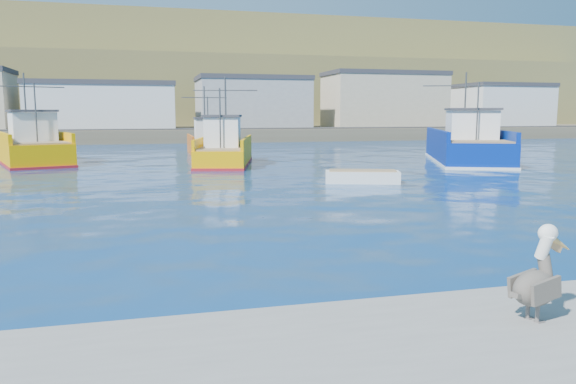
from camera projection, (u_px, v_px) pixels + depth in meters
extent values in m
plane|color=navy|center=(380.00, 272.00, 12.81)|extent=(260.00, 260.00, 0.00)
cube|color=brown|center=(179.00, 133.00, 81.71)|extent=(160.00, 30.00, 1.60)
cube|color=brown|center=(169.00, 100.00, 105.91)|extent=(180.00, 40.00, 14.00)
cube|color=brown|center=(164.00, 80.00, 124.39)|extent=(200.00, 40.00, 24.00)
cube|color=#2D2D2D|center=(184.00, 129.00, 71.05)|extent=(150.00, 5.00, 0.10)
cube|color=silver|center=(103.00, 108.00, 73.94)|extent=(18.00, 11.00, 5.50)
cube|color=#333338|center=(102.00, 84.00, 73.52)|extent=(18.36, 11.22, 0.60)
cube|color=gray|center=(252.00, 104.00, 78.84)|extent=(15.00, 10.00, 6.50)
cube|color=#333338|center=(252.00, 79.00, 78.35)|extent=(15.30, 10.20, 0.60)
cube|color=tan|center=(384.00, 101.00, 83.74)|extent=(17.00, 9.00, 7.50)
cube|color=#333338|center=(384.00, 74.00, 83.18)|extent=(17.34, 9.18, 0.60)
cube|color=silver|center=(500.00, 107.00, 88.82)|extent=(13.00, 10.00, 6.00)
cube|color=#333338|center=(501.00, 86.00, 88.36)|extent=(13.26, 10.20, 0.60)
cube|color=#E89D00|center=(31.00, 152.00, 41.41)|extent=(7.51, 12.78, 1.58)
cube|color=#E89D00|center=(57.00, 136.00, 42.25)|extent=(3.81, 11.40, 0.70)
cube|color=#E89D00|center=(1.00, 137.00, 40.25)|extent=(3.81, 11.40, 0.70)
cube|color=maroon|center=(31.00, 162.00, 41.51)|extent=(7.66, 13.04, 0.25)
cube|color=#8C7251|center=(30.00, 140.00, 41.29)|extent=(7.05, 12.22, 0.10)
cube|color=white|center=(33.00, 127.00, 39.62)|extent=(3.61, 3.74, 2.00)
cube|color=#333338|center=(32.00, 111.00, 39.47)|extent=(3.91, 4.15, 0.15)
cylinder|color=#4C4C4C|center=(25.00, 107.00, 41.97)|extent=(0.15, 0.15, 5.00)
cylinder|color=#4C4C4C|center=(36.00, 114.00, 37.97)|extent=(0.13, 0.13, 4.00)
cylinder|color=#4C4C4C|center=(24.00, 87.00, 41.76)|extent=(5.42, 1.78, 0.08)
cube|color=#E89D00|center=(225.00, 156.00, 39.77)|extent=(5.43, 9.95, 1.23)
cube|color=#E89D00|center=(246.00, 142.00, 39.65)|extent=(2.41, 9.03, 0.70)
cube|color=#E89D00|center=(203.00, 142.00, 39.62)|extent=(2.41, 9.03, 0.70)
cube|color=maroon|center=(225.00, 164.00, 39.85)|extent=(5.54, 10.15, 0.25)
cube|color=#8C7251|center=(225.00, 146.00, 39.68)|extent=(5.09, 9.52, 0.10)
cube|color=white|center=(223.00, 132.00, 38.13)|extent=(2.78, 2.84, 2.00)
cube|color=#333338|center=(222.00, 116.00, 37.97)|extent=(3.01, 3.15, 0.15)
cylinder|color=#4C4C4C|center=(226.00, 112.00, 40.27)|extent=(0.15, 0.15, 5.00)
cylinder|color=#4C4C4C|center=(220.00, 119.00, 36.60)|extent=(0.12, 0.12, 4.00)
cylinder|color=#4C4C4C|center=(225.00, 90.00, 40.06)|extent=(4.45, 1.17, 0.08)
cube|color=navy|center=(466.00, 150.00, 42.10)|extent=(9.27, 13.79, 1.70)
cube|color=navy|center=(496.00, 134.00, 41.63)|extent=(5.21, 11.88, 0.70)
cube|color=navy|center=(437.00, 134.00, 42.24)|extent=(5.21, 11.88, 0.70)
cube|color=silver|center=(465.00, 161.00, 42.21)|extent=(9.45, 14.06, 0.25)
cube|color=#8C7251|center=(466.00, 138.00, 41.98)|extent=(8.73, 13.17, 0.10)
cube|color=white|center=(472.00, 125.00, 39.92)|extent=(4.21, 4.24, 2.00)
cube|color=#333338|center=(472.00, 109.00, 39.76)|extent=(4.57, 4.69, 0.15)
cylinder|color=#4C4C4C|center=(465.00, 105.00, 42.92)|extent=(0.16, 0.16, 5.00)
cylinder|color=#4C4C4C|center=(477.00, 112.00, 37.87)|extent=(0.13, 0.13, 4.00)
cylinder|color=#4C4C4C|center=(466.00, 86.00, 42.71)|extent=(5.92, 2.55, 0.08)
cube|color=#C65715|center=(206.00, 148.00, 49.95)|extent=(3.03, 7.72, 1.00)
cube|color=#C65715|center=(221.00, 139.00, 50.14)|extent=(0.33, 7.51, 0.70)
cube|color=#C65715|center=(190.00, 139.00, 49.52)|extent=(0.33, 7.51, 0.70)
cube|color=#8C7251|center=(206.00, 142.00, 49.87)|extent=(2.80, 7.41, 0.10)
cube|color=white|center=(207.00, 131.00, 48.62)|extent=(2.05, 1.96, 2.00)
cube|color=#333338|center=(207.00, 118.00, 48.47)|extent=(2.20, 2.19, 0.15)
cylinder|color=#4C4C4C|center=(205.00, 114.00, 50.27)|extent=(0.12, 0.12, 5.00)
cylinder|color=#4C4C4C|center=(208.00, 121.00, 47.39)|extent=(0.10, 0.10, 4.00)
cylinder|color=#4C4C4C|center=(204.00, 98.00, 50.06)|extent=(4.02, 0.16, 0.08)
cube|color=silver|center=(362.00, 178.00, 29.23)|extent=(4.05, 2.47, 0.76)
cube|color=#8C7251|center=(362.00, 171.00, 29.17)|extent=(3.59, 2.08, 0.08)
cylinder|color=#595451|center=(537.00, 314.00, 8.37)|extent=(0.07, 0.07, 0.28)
cube|color=#595451|center=(539.00, 321.00, 8.41)|extent=(0.16, 0.14, 0.02)
cylinder|color=#595451|center=(528.00, 310.00, 8.52)|extent=(0.07, 0.07, 0.28)
cube|color=#595451|center=(530.00, 318.00, 8.56)|extent=(0.16, 0.14, 0.02)
ellipsoid|color=#38332D|center=(535.00, 288.00, 8.41)|extent=(0.88, 0.63, 0.55)
cube|color=#38332D|center=(546.00, 291.00, 8.20)|extent=(0.62, 0.19, 0.40)
cube|color=#38332D|center=(523.00, 283.00, 8.58)|extent=(0.62, 0.19, 0.40)
cube|color=#38332D|center=(518.00, 296.00, 8.26)|extent=(0.24, 0.19, 0.12)
cylinder|color=#38332D|center=(545.00, 267.00, 8.45)|extent=(0.24, 0.32, 0.44)
cylinder|color=white|center=(544.00, 247.00, 8.38)|extent=(0.23, 0.31, 0.41)
ellipsoid|color=white|center=(548.00, 233.00, 8.38)|extent=(0.37, 0.31, 0.28)
cone|color=gold|center=(559.00, 243.00, 8.52)|extent=(0.57, 0.25, 0.38)
cube|color=tan|center=(554.00, 246.00, 8.48)|extent=(0.34, 0.12, 0.24)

